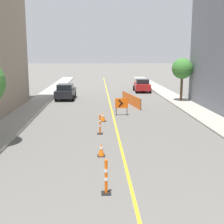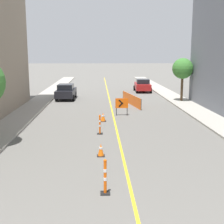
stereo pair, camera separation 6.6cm
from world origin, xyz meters
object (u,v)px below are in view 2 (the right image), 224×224
Objects in this scene: street_tree_right_near at (183,69)px; traffic_cone_second at (101,150)px; delineator_post_rear at (100,126)px; parked_car_curb_near at (66,92)px; traffic_cone_third at (103,117)px; arrow_barricade_primary at (122,104)px; parked_car_curb_mid at (142,85)px; delineator_post_front at (105,179)px.

traffic_cone_second is at bearing -116.52° from street_tree_right_near.
parked_car_curb_near is at bearing 103.49° from delineator_post_rear.
traffic_cone_third is 0.55× the size of delineator_post_rear.
parked_car_curb_mid reaches higher than arrow_barricade_primary.
arrow_barricade_primary is (1.68, 9.65, 0.61)m from traffic_cone_second.
parked_car_curb_near reaches higher than delineator_post_front.
traffic_cone_third is at bearing -69.90° from parked_car_curb_near.
street_tree_right_near is (8.10, 12.11, 2.75)m from delineator_post_rear.
traffic_cone_second is 0.52× the size of delineator_post_rear.
traffic_cone_third is 12.01m from street_tree_right_near.
arrow_barricade_primary reaches higher than traffic_cone_second.
arrow_barricade_primary is at bearing 83.46° from delineator_post_front.
parked_car_curb_near is (-3.62, 22.54, 0.26)m from delineator_post_front.
delineator_post_rear is (-0.15, 8.05, -0.03)m from delineator_post_front.
parked_car_curb_mid reaches higher than delineator_post_front.
traffic_cone_third is 11.59m from parked_car_curb_near.
arrow_barricade_primary is (1.48, 2.06, 0.60)m from traffic_cone_third.
delineator_post_front is at bearing -79.44° from parked_car_curb_near.
parked_car_curb_near is (-3.50, 18.56, 0.50)m from traffic_cone_second.
parked_car_curb_mid is (8.88, 6.14, 0.00)m from parked_car_curb_near.
delineator_post_front is at bearing -111.53° from street_tree_right_near.
traffic_cone_second is at bearing -100.51° from arrow_barricade_primary.
arrow_barricade_primary is at bearing 54.37° from traffic_cone_third.
traffic_cone_third is at bearing 89.58° from delineator_post_front.
traffic_cone_second is at bearing -89.61° from delineator_post_rear.
parked_car_curb_near reaches higher than arrow_barricade_primary.
street_tree_right_near is (7.95, 20.16, 2.71)m from delineator_post_front.
traffic_cone_third reaches higher than traffic_cone_second.
delineator_post_front is 8.05m from delineator_post_rear.
parked_car_curb_mid is (3.70, 15.05, -0.11)m from arrow_barricade_primary.
traffic_cone_second is 4.08m from delineator_post_rear.
street_tree_right_near is (8.07, 16.18, 2.95)m from traffic_cone_second.
delineator_post_rear is at bearing -123.79° from street_tree_right_near.
delineator_post_rear is 14.90m from parked_car_curb_near.
delineator_post_rear is at bearing -93.80° from traffic_cone_third.
parked_car_curb_near is 12.07m from street_tree_right_near.
parked_car_curb_mid is 1.05× the size of street_tree_right_near.
delineator_post_front is at bearing -88.94° from delineator_post_rear.
delineator_post_rear is at bearing -107.67° from arrow_barricade_primary.
traffic_cone_second is at bearing -99.22° from parked_car_curb_mid.
parked_car_curb_near reaches higher than traffic_cone_second.
traffic_cone_second is 18.32m from street_tree_right_near.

